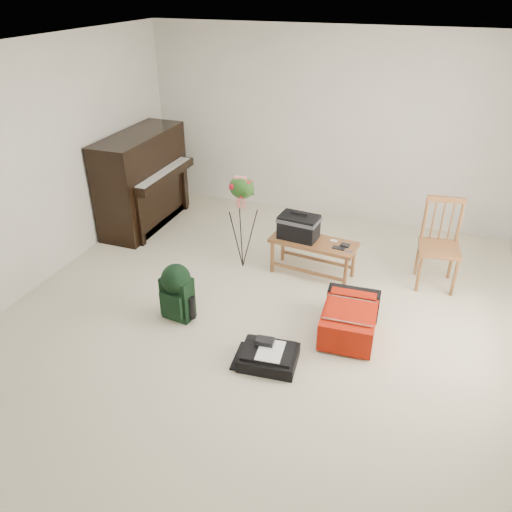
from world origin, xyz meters
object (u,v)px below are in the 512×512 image
at_px(bench, 303,232).
at_px(red_suitcase, 350,316).
at_px(flower_stand, 242,223).
at_px(black_duffel, 269,356).
at_px(dining_chair, 440,245).
at_px(green_backpack, 177,289).
at_px(piano, 144,182).

bearing_deg(bench, red_suitcase, -44.61).
bearing_deg(flower_stand, red_suitcase, -30.78).
bearing_deg(red_suitcase, flower_stand, 147.76).
bearing_deg(bench, black_duffel, -78.90).
bearing_deg(flower_stand, dining_chair, 8.52).
distance_m(dining_chair, black_duffel, 2.32).
relative_size(red_suitcase, flower_stand, 0.66).
relative_size(red_suitcase, black_duffel, 1.42).
bearing_deg(green_backpack, red_suitcase, 20.11).
bearing_deg(bench, flower_stand, -165.73).
height_order(red_suitcase, green_backpack, green_backpack).
xyz_separation_m(red_suitcase, green_backpack, (-1.65, -0.37, 0.16)).
xyz_separation_m(bench, black_duffel, (0.14, -1.60, -0.45)).
height_order(piano, bench, piano).
distance_m(bench, flower_stand, 0.70).
xyz_separation_m(piano, flower_stand, (1.67, -0.66, -0.04)).
height_order(black_duffel, green_backpack, green_backpack).
distance_m(dining_chair, flower_stand, 2.17).
bearing_deg(piano, green_backpack, -51.74).
height_order(red_suitcase, flower_stand, flower_stand).
distance_m(piano, red_suitcase, 3.44).
distance_m(black_duffel, flower_stand, 1.78).
distance_m(red_suitcase, green_backpack, 1.70).
height_order(bench, dining_chair, dining_chair).
height_order(bench, green_backpack, bench).
bearing_deg(green_backpack, flower_stand, 85.76).
xyz_separation_m(bench, flower_stand, (-0.69, -0.10, 0.04)).
bearing_deg(black_duffel, piano, 133.78).
bearing_deg(black_duffel, bench, 89.66).
distance_m(bench, black_duffel, 1.67).
relative_size(bench, red_suitcase, 1.32).
distance_m(bench, red_suitcase, 1.20).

